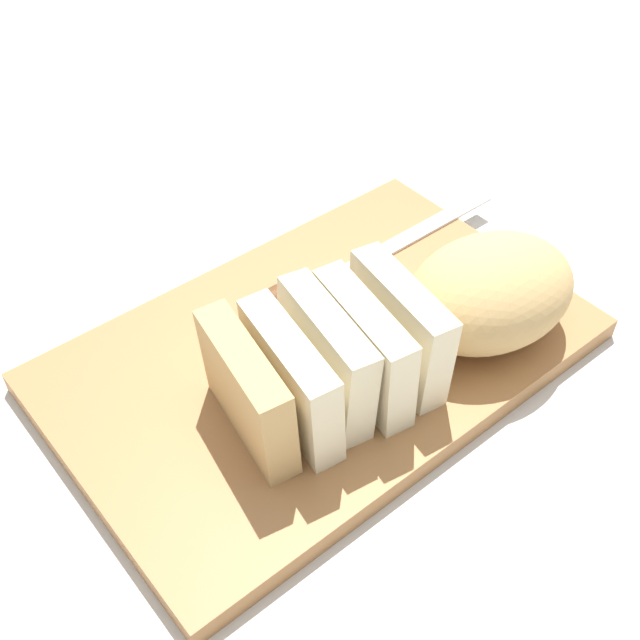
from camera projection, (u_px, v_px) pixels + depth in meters
name	position (u px, v px, depth m)	size (l,w,h in m)	color
ground_plane	(320.00, 362.00, 0.66)	(3.00, 3.00, 0.00)	beige
cutting_board	(320.00, 354.00, 0.66)	(0.43, 0.27, 0.02)	#9E6B3D
bread_loaf	(419.00, 322.00, 0.61)	(0.31, 0.15, 0.08)	tan
bread_knife	(309.00, 285.00, 0.69)	(0.29, 0.03, 0.03)	silver
crumb_near_knife	(375.00, 384.00, 0.62)	(0.00, 0.00, 0.00)	tan
crumb_near_loaf	(293.00, 365.00, 0.63)	(0.00, 0.00, 0.00)	tan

